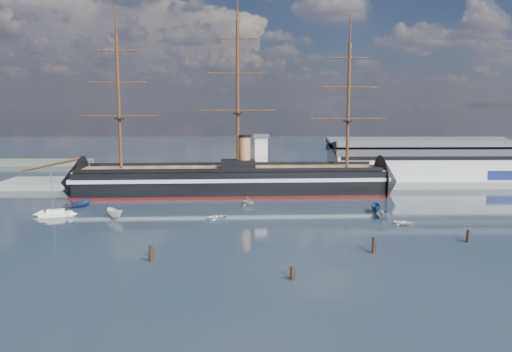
{
  "coord_description": "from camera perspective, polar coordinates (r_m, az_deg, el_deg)",
  "views": [
    {
      "loc": [
        -2.21,
        -84.89,
        25.95
      ],
      "look_at": [
        0.54,
        35.0,
        9.0
      ],
      "focal_mm": 35.0,
      "sensor_mm": 36.0,
      "label": 1
    }
  ],
  "objects": [
    {
      "name": "piling_near_right",
      "position": [
        91.8,
        13.26,
        -8.59
      ],
      "size": [
        0.64,
        0.64,
        3.66
      ],
      "primitive_type": "cylinder",
      "color": "black",
      "rests_on": "ground"
    },
    {
      "name": "motorboat_c",
      "position": [
        119.95,
        14.34,
        -4.7
      ],
      "size": [
        5.59,
        3.78,
        2.1
      ],
      "primitive_type": "imported",
      "rotation": [
        0.0,
        0.0,
        -0.39
      ],
      "color": "slate",
      "rests_on": "ground"
    },
    {
      "name": "warship",
      "position": [
        146.64,
        -3.51,
        -0.56
      ],
      "size": [
        113.15,
        19.31,
        53.94
      ],
      "rotation": [
        0.0,
        0.0,
        0.03
      ],
      "color": "black",
      "rests_on": "ground"
    },
    {
      "name": "sailboat",
      "position": [
        127.19,
        -21.93,
        -3.97
      ],
      "size": [
        7.76,
        4.23,
        11.92
      ],
      "rotation": [
        0.0,
        0.0,
        0.29
      ],
      "color": "white",
      "rests_on": "ground"
    },
    {
      "name": "motorboat_e",
      "position": [
        114.45,
        16.71,
        -5.41
      ],
      "size": [
        2.36,
        3.33,
        1.44
      ],
      "primitive_type": "imported",
      "rotation": [
        0.0,
        0.0,
        1.16
      ],
      "color": "silver",
      "rests_on": "ground"
    },
    {
      "name": "piling_far_right",
      "position": [
        104.51,
        23.04,
        -6.99
      ],
      "size": [
        0.64,
        0.64,
        3.14
      ],
      "primitive_type": "cylinder",
      "color": "black",
      "rests_on": "ground"
    },
    {
      "name": "motorboat_f",
      "position": [
        125.38,
        13.53,
        -4.13
      ],
      "size": [
        7.09,
        3.72,
        2.7
      ],
      "primitive_type": "imported",
      "rotation": [
        0.0,
        0.0,
        -0.19
      ],
      "color": "navy",
      "rests_on": "ground"
    },
    {
      "name": "warehouse",
      "position": [
        176.45,
        18.66,
        1.78
      ],
      "size": [
        63.0,
        21.0,
        11.6
      ],
      "color": "#B7BABC",
      "rests_on": "ground"
    },
    {
      "name": "quay",
      "position": [
        163.42,
        2.99,
        -1.1
      ],
      "size": [
        180.0,
        18.0,
        2.0
      ],
      "primitive_type": "cube",
      "color": "slate",
      "rests_on": "ground"
    },
    {
      "name": "motorboat_d",
      "position": [
        130.98,
        -0.91,
        -3.38
      ],
      "size": [
        6.95,
        6.57,
        2.45
      ],
      "primitive_type": "imported",
      "rotation": [
        0.0,
        0.0,
        0.71
      ],
      "color": "beige",
      "rests_on": "ground"
    },
    {
      "name": "motorboat_a",
      "position": [
        120.4,
        -15.8,
        -4.71
      ],
      "size": [
        7.35,
        6.66,
        2.92
      ],
      "primitive_type": "imported",
      "rotation": [
        0.0,
        0.0,
        0.68
      ],
      "color": "white",
      "rests_on": "ground"
    },
    {
      "name": "piling_near_mid",
      "position": [
        76.72,
        4.13,
        -11.74
      ],
      "size": [
        0.64,
        0.64,
        2.76
      ],
      "primitive_type": "cylinder",
      "color": "black",
      "rests_on": "ground"
    },
    {
      "name": "motorboat_b",
      "position": [
        115.64,
        -4.44,
        -4.95
      ],
      "size": [
        2.28,
        3.17,
        1.37
      ],
      "primitive_type": "imported",
      "rotation": [
        0.0,
        0.0,
        1.99
      ],
      "color": "white",
      "rests_on": "ground"
    },
    {
      "name": "piling_near_left",
      "position": [
        86.81,
        -11.88,
        -9.53
      ],
      "size": [
        0.64,
        0.64,
        3.49
      ],
      "primitive_type": "cylinder",
      "color": "black",
      "rests_on": "ground"
    },
    {
      "name": "quay_tower",
      "position": [
        158.8,
        0.57,
        2.19
      ],
      "size": [
        5.0,
        5.0,
        15.0
      ],
      "color": "silver",
      "rests_on": "ground"
    },
    {
      "name": "motorboat_g",
      "position": [
        135.84,
        -19.37,
        -3.43
      ],
      "size": [
        6.22,
        6.19,
        2.57
      ],
      "primitive_type": "imported",
      "rotation": [
        0.0,
        0.0,
        -0.78
      ],
      "color": "navy",
      "rests_on": "ground"
    },
    {
      "name": "ground",
      "position": [
        127.57,
        -0.29,
        -3.69
      ],
      "size": [
        600.0,
        600.0,
        0.0
      ],
      "primitive_type": "plane",
      "color": "#16222E",
      "rests_on": "ground"
    }
  ]
}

